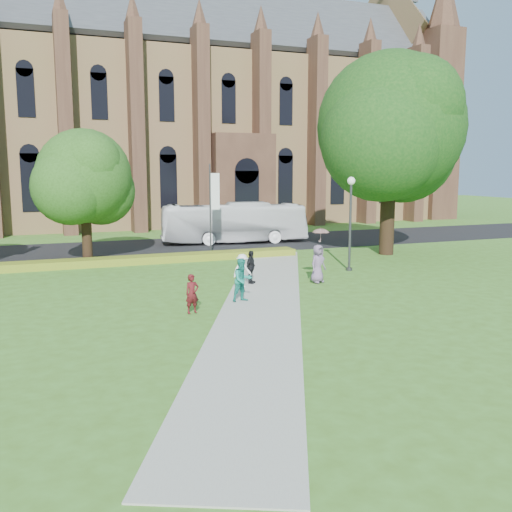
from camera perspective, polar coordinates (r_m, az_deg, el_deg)
name	(u,v)px	position (r m, az deg, el deg)	size (l,w,h in m)	color
ground	(271,308)	(23.57, 1.55, -5.21)	(160.00, 160.00, 0.00)	#436A1F
road	(166,247)	(42.41, -9.01, 0.92)	(160.00, 10.00, 0.02)	black
footpath	(262,302)	(24.46, 0.63, -4.64)	(3.20, 30.00, 0.04)	#B2B2A8
flower_hedge	(158,259)	(35.38, -9.81, -0.28)	(18.00, 1.40, 0.45)	#A99C21
cathedral	(215,101)	(64.10, -4.17, 15.22)	(52.60, 18.25, 28.00)	brown
streetlamp	(350,212)	(32.17, 9.43, 4.35)	(0.44, 0.44, 5.24)	#38383D
large_tree	(390,127)	(38.94, 13.29, 12.44)	(9.60, 9.60, 13.20)	#332114
street_tree_1	(84,177)	(35.70, -16.80, 7.62)	(5.60, 5.60, 8.05)	#332114
banner_pole_0	(212,204)	(37.98, -4.44, 5.23)	(0.70, 0.10, 6.00)	#38383D
tour_coach	(234,223)	(43.95, -2.20, 3.34)	(2.61, 11.17, 3.11)	silver
pedestrian_0	(192,294)	(22.56, -6.41, -3.76)	(0.57, 0.37, 1.55)	#4E1215
pedestrian_1	(242,280)	(24.38, -1.37, -2.41)	(0.90, 0.70, 1.86)	#1A8675
pedestrian_2	(242,271)	(27.36, -1.39, -1.46)	(1.03, 0.59, 1.60)	white
pedestrian_3	(251,267)	(28.20, -0.53, -1.12)	(0.96, 0.40, 1.64)	black
pedestrian_4	(318,264)	(28.63, 6.21, -0.75)	(0.93, 0.60, 1.90)	slate
parasol	(321,237)	(28.62, 6.48, 1.87)	(0.81, 0.81, 0.71)	#CE9193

